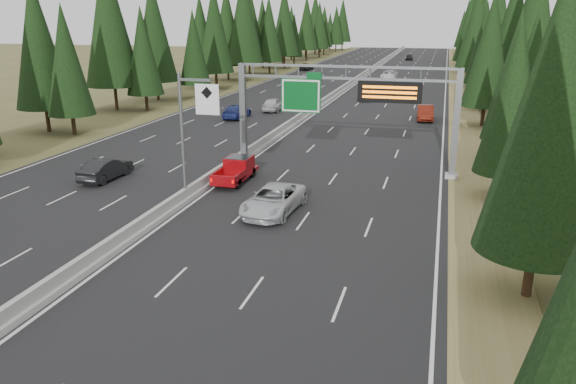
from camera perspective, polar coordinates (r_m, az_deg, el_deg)
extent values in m
cube|color=black|center=(87.79, 5.39, 10.03)|extent=(32.00, 260.00, 0.08)
cube|color=olive|center=(86.52, 17.22, 9.22)|extent=(3.60, 260.00, 0.06)
cube|color=#494822|center=(92.54, -5.70, 10.39)|extent=(3.60, 260.00, 0.06)
cube|color=gray|center=(87.77, 5.39, 10.15)|extent=(0.70, 260.00, 0.30)
cube|color=gray|center=(87.72, 5.40, 10.41)|extent=(0.30, 260.00, 0.60)
cube|color=slate|center=(43.95, -4.57, 7.85)|extent=(0.45, 0.45, 7.80)
cube|color=gray|center=(44.73, -4.45, 3.11)|extent=(0.90, 0.90, 0.30)
cube|color=slate|center=(41.40, 16.69, 6.58)|extent=(0.45, 0.45, 7.80)
cube|color=gray|center=(42.23, 16.26, 1.59)|extent=(0.90, 0.90, 0.30)
cube|color=slate|center=(41.46, 5.92, 12.56)|extent=(15.85, 0.35, 0.16)
cube|color=slate|center=(41.54, 5.88, 11.41)|extent=(15.85, 0.35, 0.16)
cube|color=#054C19|center=(42.12, 1.31, 9.76)|extent=(3.00, 0.10, 2.50)
cube|color=silver|center=(42.06, 1.29, 9.74)|extent=(2.85, 0.02, 2.35)
cube|color=#054C19|center=(41.72, 2.69, 11.74)|extent=(1.10, 0.10, 0.45)
cube|color=black|center=(40.93, 10.29, 9.97)|extent=(4.50, 0.40, 1.50)
cube|color=orange|center=(40.67, 10.29, 10.42)|extent=(3.80, 0.02, 0.18)
cube|color=orange|center=(40.71, 10.26, 9.93)|extent=(3.80, 0.02, 0.18)
cube|color=orange|center=(40.76, 10.24, 9.44)|extent=(3.80, 0.02, 0.18)
cylinder|color=slate|center=(35.02, -10.67, 5.30)|extent=(0.20, 0.20, 8.00)
cube|color=gray|center=(36.02, -10.32, -0.77)|extent=(0.50, 0.50, 0.20)
cube|color=slate|center=(34.03, -9.47, 11.17)|extent=(2.00, 0.15, 0.15)
cube|color=silver|center=(33.73, -8.21, 9.29)|extent=(1.50, 0.06, 1.80)
cylinder|color=black|center=(25.55, 23.29, -7.57)|extent=(0.40, 0.40, 2.16)
cone|color=black|center=(23.68, 25.24, 7.45)|extent=(4.86, 4.86, 11.34)
cylinder|color=black|center=(38.45, 20.97, 0.61)|extent=(0.40, 0.40, 1.78)
cone|color=black|center=(37.34, 21.89, 8.83)|extent=(4.01, 4.01, 9.37)
cylinder|color=black|center=(48.19, 21.29, 3.90)|extent=(0.40, 0.40, 1.92)
cone|color=black|center=(47.27, 22.09, 10.98)|extent=(4.32, 4.32, 10.08)
cylinder|color=black|center=(49.13, 26.07, 4.03)|extent=(0.40, 0.40, 2.71)
cylinder|color=black|center=(63.56, 19.17, 7.28)|extent=(0.40, 0.40, 2.18)
cone|color=black|center=(62.83, 19.80, 13.41)|extent=(4.92, 4.92, 11.47)
cylinder|color=black|center=(60.94, 22.92, 6.33)|extent=(0.40, 0.40, 1.90)
cone|color=black|center=(60.22, 23.60, 11.88)|extent=(4.28, 4.28, 9.99)
cylinder|color=black|center=(75.05, 19.37, 8.73)|extent=(0.40, 0.40, 2.30)
cone|color=black|center=(74.42, 19.94, 14.21)|extent=(5.18, 5.18, 12.09)
cylinder|color=black|center=(74.90, 22.89, 8.62)|extent=(0.40, 0.40, 3.03)
cone|color=black|center=(74.27, 23.78, 15.84)|extent=(6.82, 6.82, 15.92)
cylinder|color=black|center=(85.76, 18.87, 9.69)|extent=(0.40, 0.40, 2.11)
cone|color=black|center=(85.22, 19.32, 14.08)|extent=(4.75, 4.75, 11.08)
cylinder|color=black|center=(85.00, 21.27, 9.61)|extent=(0.40, 0.40, 2.77)
cone|color=black|center=(84.43, 21.93, 15.43)|extent=(6.24, 6.24, 14.56)
cylinder|color=black|center=(100.08, 18.17, 10.91)|extent=(0.40, 0.40, 2.67)
cone|color=black|center=(99.60, 18.63, 15.67)|extent=(6.00, 6.00, 14.01)
cylinder|color=black|center=(98.27, 21.19, 10.30)|extent=(0.40, 0.40, 1.99)
cone|color=black|center=(97.81, 21.60, 13.91)|extent=(4.49, 4.49, 10.47)
cylinder|color=black|center=(112.70, 18.51, 11.34)|extent=(0.40, 0.40, 1.97)
cone|color=black|center=(112.30, 18.82, 14.45)|extent=(4.43, 4.43, 10.33)
cylinder|color=black|center=(110.55, 20.04, 11.34)|extent=(0.40, 0.40, 2.92)
cone|color=black|center=(110.12, 20.54, 16.04)|extent=(6.56, 6.56, 15.31)
cylinder|color=black|center=(124.09, 17.57, 12.02)|extent=(0.40, 0.40, 2.44)
cone|color=black|center=(123.70, 17.90, 15.53)|extent=(5.49, 5.49, 12.81)
cylinder|color=black|center=(122.20, 20.17, 11.68)|extent=(0.40, 0.40, 2.36)
cone|color=black|center=(121.82, 20.54, 15.12)|extent=(5.30, 5.30, 12.38)
cylinder|color=black|center=(135.03, 18.03, 12.47)|extent=(0.40, 0.40, 2.94)
cone|color=black|center=(134.68, 18.40, 16.36)|extent=(6.62, 6.62, 15.45)
cylinder|color=black|center=(134.72, 19.58, 12.10)|extent=(0.40, 0.40, 1.98)
cone|color=black|center=(134.39, 19.85, 14.71)|extent=(4.45, 4.45, 10.37)
cylinder|color=black|center=(146.93, 18.03, 12.81)|extent=(0.40, 0.40, 2.99)
cone|color=black|center=(146.61, 18.39, 16.44)|extent=(6.72, 6.72, 15.68)
cylinder|color=black|center=(147.55, 18.92, 12.69)|extent=(0.40, 0.40, 2.69)
cone|color=black|center=(147.23, 19.25, 15.94)|extent=(6.05, 6.05, 14.12)
cylinder|color=black|center=(159.53, 17.76, 13.06)|extent=(0.40, 0.40, 2.55)
cone|color=black|center=(159.23, 18.04, 15.91)|extent=(5.74, 5.74, 13.39)
cylinder|color=black|center=(161.01, 18.72, 13.08)|extent=(0.40, 0.40, 2.94)
cone|color=black|center=(160.71, 19.05, 16.33)|extent=(6.61, 6.61, 15.43)
cylinder|color=black|center=(174.79, 17.65, 13.31)|extent=(0.40, 0.40, 2.08)
cone|color=black|center=(174.53, 17.85, 15.43)|extent=(4.68, 4.68, 10.92)
cylinder|color=black|center=(175.12, 18.71, 13.28)|extent=(0.40, 0.40, 2.42)
cone|color=black|center=(174.85, 18.95, 15.74)|extent=(5.45, 5.45, 12.71)
cylinder|color=black|center=(186.01, 17.17, 13.56)|extent=(0.40, 0.40, 2.09)
cone|color=black|center=(185.76, 17.35, 15.56)|extent=(4.70, 4.70, 10.96)
cylinder|color=black|center=(185.85, 18.83, 13.43)|extent=(0.40, 0.40, 2.25)
cone|color=black|center=(185.59, 19.05, 15.59)|extent=(5.06, 5.06, 11.81)
cylinder|color=black|center=(196.74, 17.55, 13.78)|extent=(0.40, 0.40, 2.65)
cone|color=black|center=(196.50, 17.78, 16.18)|extent=(5.95, 5.95, 13.89)
cylinder|color=black|center=(197.90, 18.31, 13.71)|extent=(0.40, 0.40, 2.51)
cone|color=black|center=(197.65, 18.53, 15.97)|extent=(5.65, 5.65, 13.19)
cylinder|color=black|center=(59.66, -20.94, 6.40)|extent=(0.40, 0.40, 2.00)
cone|color=black|center=(58.90, -21.61, 12.37)|extent=(4.51, 4.51, 10.52)
cylinder|color=black|center=(62.30, -23.21, 6.77)|extent=(0.40, 0.40, 2.45)
cone|color=black|center=(61.53, -24.08, 13.76)|extent=(5.50, 5.50, 12.84)
cylinder|color=black|center=(72.73, -14.16, 8.82)|extent=(0.40, 0.40, 2.01)
cone|color=black|center=(72.11, -14.54, 13.75)|extent=(4.52, 4.52, 10.56)
cylinder|color=black|center=(74.15, -17.07, 9.13)|extent=(0.40, 0.40, 3.00)
cone|color=black|center=(73.50, -17.75, 16.37)|extent=(6.76, 6.76, 15.77)
cylinder|color=black|center=(82.85, -9.34, 10.09)|extent=(0.40, 0.40, 1.95)
cone|color=black|center=(82.32, -9.56, 14.31)|extent=(4.40, 4.40, 10.26)
cylinder|color=black|center=(81.71, -13.08, 10.01)|extent=(0.40, 0.40, 2.63)
cone|color=black|center=(81.12, -13.49, 15.76)|extent=(5.91, 5.91, 13.79)
cylinder|color=black|center=(93.24, -7.29, 11.18)|extent=(0.40, 0.40, 2.60)
cone|color=black|center=(92.72, -7.49, 16.16)|extent=(5.84, 5.84, 13.63)
cylinder|color=black|center=(94.70, -8.66, 11.14)|extent=(0.40, 0.40, 2.35)
cone|color=black|center=(94.20, -8.87, 15.58)|extent=(5.28, 5.28, 12.32)
cylinder|color=black|center=(104.94, -4.39, 12.07)|extent=(0.40, 0.40, 3.02)
cone|color=black|center=(104.49, -4.52, 17.23)|extent=(6.80, 6.80, 15.86)
cylinder|color=black|center=(106.29, -6.08, 11.99)|extent=(0.40, 0.40, 2.66)
cone|color=black|center=(105.83, -6.23, 16.48)|extent=(5.99, 5.99, 13.99)
cylinder|color=black|center=(117.07, -1.90, 12.51)|extent=(0.40, 0.40, 2.42)
cone|color=black|center=(116.67, -1.94, 16.21)|extent=(5.44, 5.44, 12.69)
cylinder|color=black|center=(117.19, -3.94, 12.63)|extent=(0.40, 0.40, 2.98)
cone|color=black|center=(116.78, -4.04, 17.18)|extent=(6.70, 6.70, 15.64)
cylinder|color=black|center=(129.43, -0.35, 13.09)|extent=(0.40, 0.40, 2.83)
cone|color=black|center=(129.06, -0.36, 17.01)|extent=(6.37, 6.37, 14.87)
cylinder|color=black|center=(130.77, -2.55, 13.03)|extent=(0.40, 0.40, 2.43)
cone|color=black|center=(130.41, -2.60, 16.35)|extent=(5.46, 5.46, 12.74)
cylinder|color=black|center=(139.25, 0.62, 13.20)|extent=(0.40, 0.40, 1.91)
cone|color=black|center=(138.93, 0.63, 15.66)|extent=(4.29, 4.29, 10.01)
cylinder|color=black|center=(141.54, -0.54, 13.27)|extent=(0.40, 0.40, 1.88)
cone|color=black|center=(141.23, -0.55, 15.65)|extent=(4.23, 4.23, 9.87)
cylinder|color=black|center=(154.04, 1.88, 13.74)|extent=(0.40, 0.40, 2.64)
cone|color=black|center=(153.73, 1.91, 16.81)|extent=(5.94, 5.94, 13.87)
cylinder|color=black|center=(153.90, 0.35, 13.67)|extent=(0.40, 0.40, 2.23)
cone|color=black|center=(153.60, 0.35, 16.27)|extent=(5.03, 5.03, 11.73)
cylinder|color=black|center=(163.32, 3.17, 13.90)|extent=(0.40, 0.40, 2.44)
cone|color=black|center=(163.02, 3.22, 16.58)|extent=(5.50, 5.50, 12.84)
cylinder|color=black|center=(164.22, 1.79, 13.87)|extent=(0.40, 0.40, 2.06)
cone|color=black|center=(163.94, 1.82, 16.12)|extent=(4.64, 4.64, 10.82)
cylinder|color=black|center=(176.42, 3.66, 14.13)|extent=(0.40, 0.40, 2.29)
cone|color=black|center=(176.16, 3.71, 16.46)|extent=(5.16, 5.16, 12.05)
cylinder|color=black|center=(178.14, 2.75, 14.27)|extent=(0.40, 0.40, 2.89)
cone|color=black|center=(177.87, 2.79, 17.18)|extent=(6.51, 6.51, 15.19)
cylinder|color=black|center=(190.61, 4.87, 14.36)|extent=(0.40, 0.40, 2.34)
cone|color=black|center=(190.36, 4.93, 16.55)|extent=(5.26, 5.26, 12.27)
cylinder|color=black|center=(189.32, 3.30, 14.31)|extent=(0.40, 0.40, 1.99)
cone|color=black|center=(189.09, 3.34, 16.19)|extent=(4.47, 4.47, 10.43)
cylinder|color=black|center=(202.52, 5.51, 14.57)|extent=(0.40, 0.40, 2.73)
cone|color=black|center=(202.29, 5.58, 16.99)|extent=(6.15, 6.15, 14.35)
cylinder|color=black|center=(200.66, 4.25, 14.47)|extent=(0.40, 0.40, 2.00)
cone|color=black|center=(200.44, 4.30, 16.25)|extent=(4.49, 4.49, 10.48)
imported|color=silver|center=(33.22, -1.48, -0.80)|extent=(3.06, 5.87, 1.58)
cylinder|color=black|center=(38.60, -7.22, 1.02)|extent=(0.27, 0.72, 0.72)
cylinder|color=black|center=(38.05, -5.08, 0.85)|extent=(0.27, 0.72, 0.72)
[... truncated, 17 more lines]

